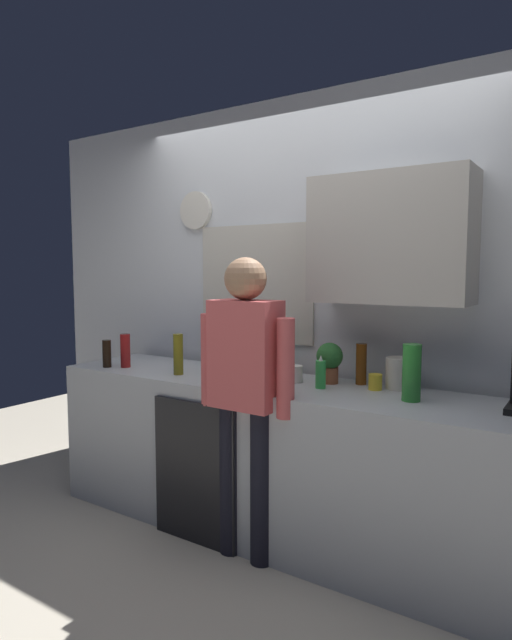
{
  "coord_description": "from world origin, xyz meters",
  "views": [
    {
      "loc": [
        1.54,
        -2.25,
        1.53
      ],
      "look_at": [
        -0.1,
        0.25,
        1.25
      ],
      "focal_mm": 29.91,
      "sensor_mm": 36.0,
      "label": 1
    }
  ],
  "objects": [
    {
      "name": "ground_plane",
      "position": [
        0.0,
        0.0,
        0.0
      ],
      "size": [
        8.0,
        8.0,
        0.0
      ],
      "primitive_type": "plane",
      "color": "beige"
    },
    {
      "name": "kitchen_counter",
      "position": [
        0.0,
        0.3,
        0.45
      ],
      "size": [
        2.87,
        0.64,
        0.9
      ],
      "primitive_type": "cube",
      "color": "#B2B7BC",
      "rests_on": "ground_plane"
    },
    {
      "name": "dishwasher_panel",
      "position": [
        -0.33,
        -0.03,
        0.4
      ],
      "size": [
        0.56,
        0.02,
        0.81
      ],
      "primitive_type": "cube",
      "color": "black",
      "rests_on": "ground_plane"
    },
    {
      "name": "back_wall_assembly",
      "position": [
        0.07,
        0.7,
        1.36
      ],
      "size": [
        4.47,
        0.42,
        2.6
      ],
      "color": "silver",
      "rests_on": "ground_plane"
    },
    {
      "name": "bottle_red_vinegar",
      "position": [
        -1.07,
        0.17,
        1.01
      ],
      "size": [
        0.06,
        0.06,
        0.22
      ],
      "primitive_type": "cylinder",
      "color": "maroon",
      "rests_on": "kitchen_counter"
    },
    {
      "name": "bottle_olive_oil",
      "position": [
        -0.62,
        0.18,
        1.02
      ],
      "size": [
        0.06,
        0.06,
        0.25
      ],
      "primitive_type": "cylinder",
      "color": "olive",
      "rests_on": "kitchen_counter"
    },
    {
      "name": "bottle_amber_beer",
      "position": [
        0.42,
        0.52,
        1.01
      ],
      "size": [
        0.06,
        0.06,
        0.23
      ],
      "primitive_type": "cylinder",
      "color": "brown",
      "rests_on": "kitchen_counter"
    },
    {
      "name": "bottle_dark_sauce",
      "position": [
        -1.18,
        0.1,
        0.99
      ],
      "size": [
        0.06,
        0.06,
        0.18
      ],
      "primitive_type": "cylinder",
      "color": "black",
      "rests_on": "kitchen_counter"
    },
    {
      "name": "bottle_clear_soda",
      "position": [
        0.77,
        0.3,
        1.04
      ],
      "size": [
        0.09,
        0.09,
        0.28
      ],
      "primitive_type": "cylinder",
      "color": "#2D8C33",
      "rests_on": "kitchen_counter"
    },
    {
      "name": "bottle_green_wine",
      "position": [
        -0.11,
        0.51,
        1.05
      ],
      "size": [
        0.07,
        0.07,
        0.3
      ],
      "primitive_type": "cylinder",
      "color": "#195923",
      "rests_on": "kitchen_counter"
    },
    {
      "name": "cup_white_mug",
      "position": [
        0.09,
        0.38,
        0.94
      ],
      "size": [
        0.08,
        0.08,
        0.09
      ],
      "primitive_type": "cylinder",
      "color": "white",
      "rests_on": "kitchen_counter"
    },
    {
      "name": "cup_yellow_cup",
      "position": [
        0.54,
        0.44,
        0.94
      ],
      "size": [
        0.07,
        0.07,
        0.08
      ],
      "primitive_type": "cylinder",
      "color": "yellow",
      "rests_on": "kitchen_counter"
    },
    {
      "name": "cup_terracotta_mug",
      "position": [
        -0.5,
        0.39,
        0.94
      ],
      "size": [
        0.08,
        0.08,
        0.09
      ],
      "primitive_type": "cylinder",
      "color": "#B26647",
      "rests_on": "kitchen_counter"
    },
    {
      "name": "mixing_bowl",
      "position": [
        -0.18,
        0.25,
        0.94
      ],
      "size": [
        0.22,
        0.22,
        0.08
      ],
      "primitive_type": "cylinder",
      "color": "#4C72A5",
      "rests_on": "kitchen_counter"
    },
    {
      "name": "potted_plant",
      "position": [
        0.26,
        0.46,
        1.03
      ],
      "size": [
        0.15,
        0.15,
        0.23
      ],
      "color": "#9E5638",
      "rests_on": "kitchen_counter"
    },
    {
      "name": "dish_soap",
      "position": [
        0.28,
        0.31,
        0.98
      ],
      "size": [
        0.06,
        0.06,
        0.18
      ],
      "color": "green",
      "rests_on": "kitchen_counter"
    },
    {
      "name": "storage_canister",
      "position": [
        0.64,
        0.53,
        0.98
      ],
      "size": [
        0.14,
        0.14,
        0.17
      ],
      "primitive_type": "cylinder",
      "color": "silver",
      "rests_on": "kitchen_counter"
    },
    {
      "name": "person_at_sink",
      "position": [
        0.0,
        0.0,
        0.95
      ],
      "size": [
        0.57,
        0.22,
        1.6
      ],
      "rotation": [
        0.0,
        0.0,
        -0.19
      ],
      "color": "black",
      "rests_on": "ground_plane"
    }
  ]
}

